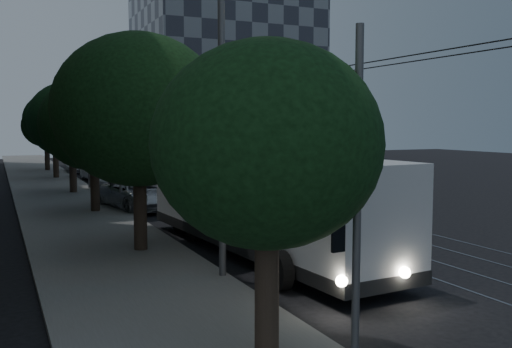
{
  "coord_description": "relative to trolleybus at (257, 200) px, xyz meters",
  "views": [
    {
      "loc": [
        -10.85,
        -17.98,
        4.34
      ],
      "look_at": [
        -0.81,
        3.88,
        2.24
      ],
      "focal_mm": 40.0,
      "sensor_mm": 36.0,
      "label": 1
    }
  ],
  "objects": [
    {
      "name": "ground",
      "position": [
        2.9,
        0.74,
        -1.8
      ],
      "size": [
        120.0,
        120.0,
        0.0
      ],
      "primitive_type": "plane",
      "color": "black",
      "rests_on": "ground"
    },
    {
      "name": "sidewalk",
      "position": [
        -4.6,
        20.74,
        -1.73
      ],
      "size": [
        5.0,
        90.0,
        0.15
      ],
      "primitive_type": "cube",
      "color": "gray",
      "rests_on": "ground"
    },
    {
      "name": "tram_rails",
      "position": [
        5.4,
        20.74,
        -1.8
      ],
      "size": [
        4.52,
        90.0,
        0.02
      ],
      "color": "gray",
      "rests_on": "ground"
    },
    {
      "name": "overhead_wires",
      "position": [
        -2.07,
        20.74,
        1.67
      ],
      "size": [
        2.23,
        90.0,
        6.0
      ],
      "color": "black",
      "rests_on": "ground"
    },
    {
      "name": "building_distant_right",
      "position": [
        20.9,
        55.74,
        10.2
      ],
      "size": [
        22.0,
        18.0,
        24.0
      ],
      "primitive_type": "cube",
      "color": "#363944",
      "rests_on": "ground"
    },
    {
      "name": "trolleybus",
      "position": [
        0.0,
        0.0,
        0.0
      ],
      "size": [
        3.71,
        13.17,
        5.63
      ],
      "rotation": [
        0.0,
        0.0,
        0.08
      ],
      "color": "silver",
      "rests_on": "ground"
    },
    {
      "name": "pickup_silver",
      "position": [
        -1.4,
        11.57,
        -1.02
      ],
      "size": [
        3.66,
        6.07,
        1.58
      ],
      "primitive_type": "imported",
      "rotation": [
        0.0,
        0.0,
        0.19
      ],
      "color": "#B2B6BA",
      "rests_on": "ground"
    },
    {
      "name": "car_white_a",
      "position": [
        -1.4,
        14.74,
        -1.11
      ],
      "size": [
        2.2,
        4.29,
        1.4
      ],
      "primitive_type": "imported",
      "rotation": [
        0.0,
        0.0,
        -0.14
      ],
      "color": "silver",
      "rests_on": "ground"
    },
    {
      "name": "car_white_b",
      "position": [
        -1.04,
        21.52,
        -1.13
      ],
      "size": [
        2.83,
        4.94,
        1.35
      ],
      "primitive_type": "imported",
      "rotation": [
        0.0,
        0.0,
        -0.21
      ],
      "color": "#BBBCC0",
      "rests_on": "ground"
    },
    {
      "name": "car_white_c",
      "position": [
        -0.89,
        28.17,
        -1.08
      ],
      "size": [
        1.8,
        4.45,
        1.44
      ],
      "primitive_type": "imported",
      "rotation": [
        0.0,
        0.0,
        0.06
      ],
      "color": "silver",
      "rests_on": "ground"
    },
    {
      "name": "car_white_d",
      "position": [
        -1.4,
        35.5,
        -1.08
      ],
      "size": [
        1.91,
        4.35,
        1.46
      ],
      "primitive_type": "imported",
      "rotation": [
        0.0,
        0.0,
        -0.05
      ],
      "color": "silver",
      "rests_on": "ground"
    },
    {
      "name": "tree_0",
      "position": [
        -3.62,
        -8.26,
        2.17
      ],
      "size": [
        4.09,
        4.09,
        5.83
      ],
      "color": "#32251C",
      "rests_on": "ground"
    },
    {
      "name": "tree_1",
      "position": [
        -3.6,
        1.54,
        3.0
      ],
      "size": [
        5.63,
        5.63,
        7.35
      ],
      "color": "#32251C",
      "rests_on": "ground"
    },
    {
      "name": "tree_2",
      "position": [
        -3.6,
        10.97,
        2.58
      ],
      "size": [
        5.1,
        5.1,
        6.69
      ],
      "color": "#32251C",
      "rests_on": "ground"
    },
    {
      "name": "tree_3",
      "position": [
        -3.6,
        19.42,
        2.78
      ],
      "size": [
        5.27,
        5.27,
        6.96
      ],
      "color": "#32251C",
      "rests_on": "ground"
    },
    {
      "name": "tree_4",
      "position": [
        -3.6,
        30.14,
        2.87
      ],
      "size": [
        4.78,
        4.78,
        6.84
      ],
      "color": "#32251C",
      "rests_on": "ground"
    },
    {
      "name": "tree_5",
      "position": [
        -3.6,
        38.27,
        2.37
      ],
      "size": [
        4.35,
        4.35,
        6.15
      ],
      "color": "#32251C",
      "rests_on": "ground"
    },
    {
      "name": "streetlamp_near",
      "position": [
        -1.9,
        -2.7,
        3.84
      ],
      "size": [
        2.28,
        0.44,
        9.31
      ],
      "color": "#5B5B5E",
      "rests_on": "ground"
    },
    {
      "name": "streetlamp_far",
      "position": [
        -1.9,
        21.56,
        3.53
      ],
      "size": [
        2.16,
        0.44,
        8.74
      ],
      "color": "#5B5B5E",
      "rests_on": "ground"
    }
  ]
}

